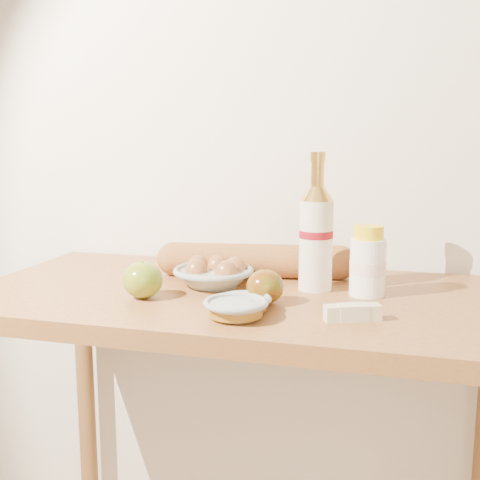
# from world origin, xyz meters

# --- Properties ---
(back_wall) EXTENTS (3.50, 0.02, 2.60)m
(back_wall) POSITION_xyz_m (0.00, 1.51, 1.30)
(back_wall) COLOR silver
(back_wall) RESTS_ON ground
(table) EXTENTS (1.20, 0.60, 0.90)m
(table) POSITION_xyz_m (0.00, 1.18, 0.78)
(table) COLOR #A56935
(table) RESTS_ON ground
(bourbon_bottle) EXTENTS (0.08, 0.08, 0.30)m
(bourbon_bottle) POSITION_xyz_m (0.15, 1.24, 1.02)
(bourbon_bottle) COLOR beige
(bourbon_bottle) RESTS_ON table
(cream_bottle) EXTENTS (0.10, 0.10, 0.15)m
(cream_bottle) POSITION_xyz_m (0.26, 1.22, 0.97)
(cream_bottle) COLOR white
(cream_bottle) RESTS_ON table
(egg_bowl) EXTENTS (0.19, 0.19, 0.06)m
(egg_bowl) POSITION_xyz_m (-0.08, 1.21, 0.93)
(egg_bowl) COLOR #909D98
(egg_bowl) RESTS_ON table
(baguette) EXTENTS (0.49, 0.16, 0.08)m
(baguette) POSITION_xyz_m (-0.01, 1.32, 0.94)
(baguette) COLOR #A76833
(baguette) RESTS_ON table
(apple_yellowgreen) EXTENTS (0.09, 0.09, 0.08)m
(apple_yellowgreen) POSITION_xyz_m (-0.19, 1.07, 0.94)
(apple_yellowgreen) COLOR olive
(apple_yellowgreen) RESTS_ON table
(apple_redgreen_right) EXTENTS (0.09, 0.09, 0.07)m
(apple_redgreen_right) POSITION_xyz_m (0.07, 1.10, 0.94)
(apple_redgreen_right) COLOR maroon
(apple_redgreen_right) RESTS_ON table
(sugar_bowl) EXTENTS (0.14, 0.14, 0.03)m
(sugar_bowl) POSITION_xyz_m (0.04, 1.04, 0.92)
(sugar_bowl) COLOR #97A5A0
(sugar_bowl) RESTS_ON table
(syrup_bowl) EXTENTS (0.14, 0.14, 0.04)m
(syrup_bowl) POSITION_xyz_m (0.04, 0.99, 0.92)
(syrup_bowl) COLOR #8C9995
(syrup_bowl) RESTS_ON table
(butter_stick) EXTENTS (0.11, 0.07, 0.03)m
(butter_stick) POSITION_xyz_m (0.25, 1.04, 0.91)
(butter_stick) COLOR beige
(butter_stick) RESTS_ON table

